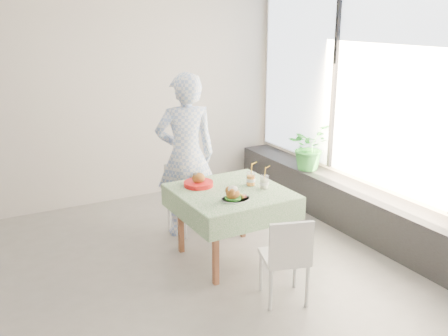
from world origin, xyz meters
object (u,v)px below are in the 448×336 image
cafe_table (231,217)px  juice_cup_orange (251,179)px  chair_near (284,274)px  diner (186,156)px  chair_far (188,210)px  main_dish (234,195)px  potted_plant (309,147)px

cafe_table → juice_cup_orange: juice_cup_orange is taller
chair_near → diner: bearing=95.2°
cafe_table → juice_cup_orange: size_ratio=3.85×
diner → juice_cup_orange: 0.85m
chair_far → chair_near: chair_far is taller
main_dish → juice_cup_orange: (0.36, 0.29, 0.02)m
main_dish → chair_near: bearing=-77.8°
cafe_table → chair_far: bearing=96.5°
chair_near → main_dish: size_ratio=2.84×
diner → main_dish: diner is taller
cafe_table → juice_cup_orange: bearing=7.5°
chair_far → chair_near: 1.74m
cafe_table → diner: 0.92m
chair_near → potted_plant: (1.57, 1.72, 0.55)m
cafe_table → potted_plant: bearing=27.3°
potted_plant → chair_near: bearing=-132.4°
chair_far → diner: 0.67m
cafe_table → chair_near: chair_near is taller
potted_plant → diner: bearing=-178.9°
chair_near → potted_plant: 2.39m
diner → main_dish: bearing=101.7°
chair_far → potted_plant: size_ratio=1.35×
main_dish → potted_plant: 2.02m
diner → potted_plant: (1.72, 0.03, -0.12)m
chair_near → chair_far: bearing=94.1°
main_dish → chair_far: bearing=89.4°
cafe_table → chair_near: 0.92m
diner → cafe_table: bearing=109.7°
juice_cup_orange → chair_far: bearing=113.2°
diner → potted_plant: 1.72m
chair_far → potted_plant: bearing=-0.5°
juice_cup_orange → potted_plant: 1.56m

